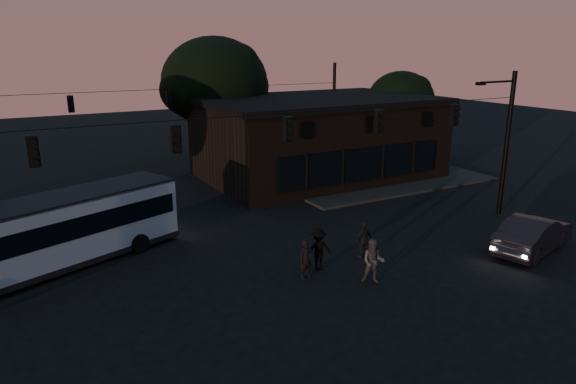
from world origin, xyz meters
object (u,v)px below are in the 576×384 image
pedestrian_c (363,240)px  pedestrian_d (318,249)px  building (318,137)px  bus (54,230)px  pedestrian_a (306,260)px  pedestrian_b (373,261)px  car (533,234)px

pedestrian_c → pedestrian_d: 2.36m
building → pedestrian_c: (-6.03, -13.21, -1.91)m
building → bus: 19.30m
pedestrian_a → pedestrian_b: bearing=-38.4°
building → pedestrian_d: building is taller
pedestrian_a → pedestrian_d: 0.92m
bus → pedestrian_d: 10.57m
pedestrian_b → pedestrian_d: size_ratio=0.98×
pedestrian_c → pedestrian_d: size_ratio=0.90×
car → pedestrian_d: (-9.23, 2.93, 0.08)m
car → pedestrian_c: (-6.87, 3.06, -0.01)m
pedestrian_b → building: bearing=106.2°
pedestrian_a → pedestrian_b: pedestrian_b is taller
pedestrian_b → pedestrian_c: pedestrian_b is taller
pedestrian_b → pedestrian_a: bearing=-177.1°
car → pedestrian_b: (-8.04, 0.93, 0.07)m
bus → pedestrian_a: bus is taller
building → pedestrian_b: size_ratio=8.87×
pedestrian_a → pedestrian_c: bearing=9.9°
pedestrian_a → pedestrian_b: 2.55m
pedestrian_a → pedestrian_c: 3.21m
car → pedestrian_a: (-10.04, 2.51, -0.04)m
bus → pedestrian_b: (10.31, -7.28, -0.78)m
pedestrian_b → pedestrian_c: bearing=102.7°
bus → car: bearing=-44.8°
bus → pedestrian_c: 12.60m
bus → pedestrian_d: (9.12, -5.28, -0.76)m
pedestrian_a → pedestrian_c: (3.16, 0.55, 0.03)m
bus → pedestrian_c: (11.47, -5.15, -0.85)m
car → pedestrian_d: bearing=57.6°
pedestrian_a → building: bearing=56.3°
pedestrian_b → pedestrian_d: pedestrian_d is taller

